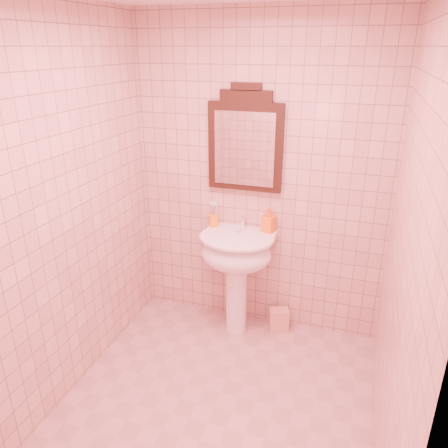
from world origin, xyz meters
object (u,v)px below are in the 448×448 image
(mirror, at_px, (245,142))
(soap_dispenser, at_px, (269,220))
(toothbrush_cup, at_px, (214,220))
(towel, at_px, (279,320))
(pedestal_sink, at_px, (236,260))

(mirror, xyz_separation_m, soap_dispenser, (0.21, -0.03, -0.59))
(mirror, height_order, soap_dispenser, mirror)
(mirror, distance_m, toothbrush_cup, 0.68)
(toothbrush_cup, height_order, soap_dispenser, soap_dispenser)
(towel, bearing_deg, pedestal_sink, -161.79)
(pedestal_sink, height_order, soap_dispenser, soap_dispenser)
(soap_dispenser, bearing_deg, pedestal_sink, -124.53)
(towel, bearing_deg, soap_dispenser, 157.30)
(toothbrush_cup, bearing_deg, mirror, 12.79)
(pedestal_sink, bearing_deg, mirror, 90.00)
(soap_dispenser, height_order, towel, soap_dispenser)
(toothbrush_cup, bearing_deg, soap_dispenser, 2.61)
(pedestal_sink, xyz_separation_m, towel, (0.34, 0.11, -0.57))
(mirror, bearing_deg, soap_dispenser, -9.02)
(pedestal_sink, distance_m, mirror, 0.91)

